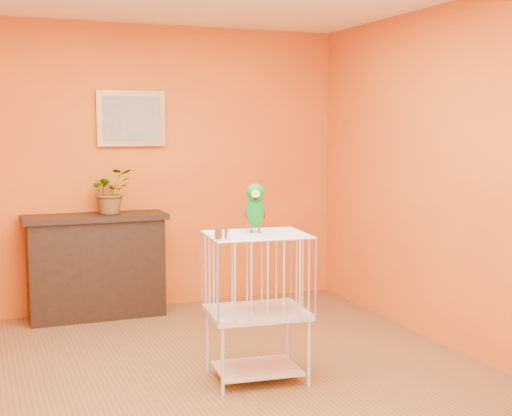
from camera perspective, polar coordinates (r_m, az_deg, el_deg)
name	(u,v)px	position (r m, az deg, el deg)	size (l,w,h in m)	color
ground	(207,389)	(4.72, -3.91, -14.25)	(4.50, 4.50, 0.00)	brown
room_shell	(205,141)	(4.42, -4.07, 5.34)	(4.50, 4.50, 4.50)	orange
console_cabinet	(96,266)	(6.44, -12.67, -4.55)	(1.23, 0.44, 0.91)	black
potted_plant	(112,197)	(6.33, -11.48, 0.89)	(0.36, 0.40, 0.31)	#26722D
framed_picture	(131,119)	(6.57, -9.95, 7.06)	(0.62, 0.04, 0.50)	#A3793A
birdcage	(257,305)	(4.72, 0.07, -7.75)	(0.68, 0.55, 0.98)	beige
feed_cup	(222,234)	(4.41, -2.73, -2.07)	(0.09, 0.09, 0.06)	silver
parrot	(255,208)	(4.66, -0.07, 0.03)	(0.18, 0.29, 0.33)	#59544C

